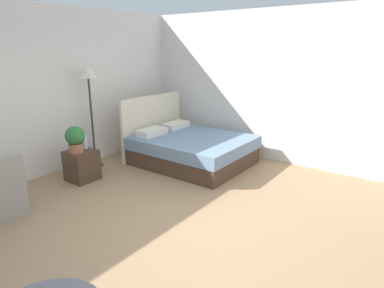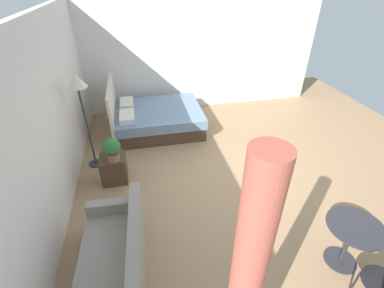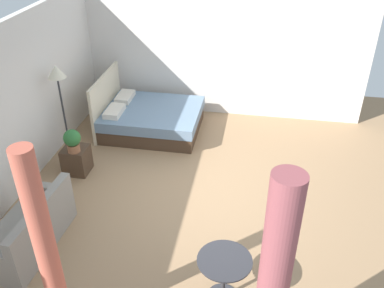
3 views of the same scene
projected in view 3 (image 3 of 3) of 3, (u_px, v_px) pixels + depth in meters
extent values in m
cube|color=#9E7A56|center=(200.00, 193.00, 7.37)|extent=(9.36, 9.32, 0.02)
cube|color=silver|center=(19.00, 106.00, 7.08)|extent=(9.36, 0.12, 2.86)
cube|color=silver|center=(223.00, 54.00, 9.28)|extent=(0.12, 6.32, 2.86)
cube|color=#473323|center=(153.00, 124.00, 9.17)|extent=(1.64, 2.01, 0.31)
cube|color=slate|center=(152.00, 113.00, 9.03)|extent=(1.68, 2.05, 0.22)
cube|color=beige|center=(106.00, 102.00, 9.08)|extent=(1.70, 0.06, 1.23)
cube|color=silver|center=(114.00, 111.00, 8.74)|extent=(0.59, 0.32, 0.12)
cube|color=silver|center=(125.00, 97.00, 9.35)|extent=(0.59, 0.32, 0.12)
cube|color=gray|center=(27.00, 235.00, 6.17)|extent=(1.63, 0.86, 0.40)
cube|color=gray|center=(41.00, 217.00, 5.89)|extent=(1.60, 0.22, 0.43)
cube|color=gray|center=(48.00, 190.00, 6.62)|extent=(0.18, 0.79, 0.19)
cube|color=#473323|center=(77.00, 160.00, 7.78)|extent=(0.45, 0.45, 0.52)
cylinder|color=#935B3D|center=(74.00, 148.00, 7.51)|extent=(0.22, 0.22, 0.15)
sphere|color=#2D6B33|center=(72.00, 138.00, 7.40)|extent=(0.31, 0.31, 0.31)
cylinder|color=silver|center=(74.00, 139.00, 7.69)|extent=(0.10, 0.10, 0.23)
cylinder|color=#2D2D33|center=(71.00, 152.00, 8.45)|extent=(0.28, 0.28, 0.02)
cylinder|color=#2D2D33|center=(64.00, 117.00, 8.02)|extent=(0.04, 0.04, 1.62)
cone|color=beige|center=(56.00, 71.00, 7.54)|extent=(0.34, 0.34, 0.24)
cylinder|color=#2D2D33|center=(224.00, 280.00, 5.29)|extent=(0.05, 0.05, 0.68)
cylinder|color=#2D2D33|center=(225.00, 260.00, 5.11)|extent=(0.69, 0.69, 0.02)
cylinder|color=#994C51|center=(273.00, 284.00, 4.05)|extent=(0.31, 0.31, 2.61)
cylinder|color=#C15B47|center=(47.00, 252.00, 4.40)|extent=(0.23, 0.23, 2.61)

